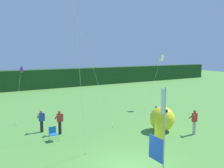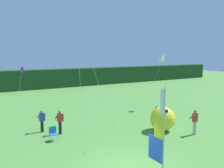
{
  "view_description": "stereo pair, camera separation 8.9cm",
  "coord_description": "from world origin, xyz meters",
  "px_view_note": "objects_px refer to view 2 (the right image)",
  "views": [
    {
      "loc": [
        -6.35,
        -9.24,
        5.64
      ],
      "look_at": [
        0.73,
        2.79,
        3.83
      ],
      "focal_mm": 38.13,
      "sensor_mm": 36.0,
      "label": 1
    },
    {
      "loc": [
        -6.28,
        -9.28,
        5.64
      ],
      "look_at": [
        0.73,
        2.79,
        3.83
      ],
      "focal_mm": 38.13,
      "sensor_mm": 36.0,
      "label": 2
    }
  ],
  "objects_px": {
    "person_far_left": "(195,121)",
    "inflatable_balloon": "(163,119)",
    "person_near_banner": "(60,121)",
    "person_mid_field": "(42,120)",
    "kite_purple_delta_2": "(21,70)",
    "folding_chair": "(53,133)",
    "kite_white_box_1": "(162,58)",
    "banner_flag": "(159,135)"
  },
  "relations": [
    {
      "from": "person_mid_field",
      "to": "kite_purple_delta_2",
      "type": "height_order",
      "value": "kite_purple_delta_2"
    },
    {
      "from": "person_mid_field",
      "to": "inflatable_balloon",
      "type": "relative_size",
      "value": 0.9
    },
    {
      "from": "person_mid_field",
      "to": "kite_purple_delta_2",
      "type": "distance_m",
      "value": 5.34
    },
    {
      "from": "inflatable_balloon",
      "to": "kite_purple_delta_2",
      "type": "bearing_deg",
      "value": 135.19
    },
    {
      "from": "banner_flag",
      "to": "person_mid_field",
      "type": "height_order",
      "value": "banner_flag"
    },
    {
      "from": "folding_chair",
      "to": "kite_purple_delta_2",
      "type": "distance_m",
      "value": 7.23
    },
    {
      "from": "person_mid_field",
      "to": "kite_purple_delta_2",
      "type": "xyz_separation_m",
      "value": [
        -0.59,
        4.07,
        3.4
      ]
    },
    {
      "from": "kite_purple_delta_2",
      "to": "inflatable_balloon",
      "type": "bearing_deg",
      "value": -44.81
    },
    {
      "from": "person_near_banner",
      "to": "kite_purple_delta_2",
      "type": "relative_size",
      "value": 0.37
    },
    {
      "from": "inflatable_balloon",
      "to": "person_near_banner",
      "type": "bearing_deg",
      "value": 155.45
    },
    {
      "from": "banner_flag",
      "to": "folding_chair",
      "type": "height_order",
      "value": "banner_flag"
    },
    {
      "from": "banner_flag",
      "to": "inflatable_balloon",
      "type": "distance_m",
      "value": 6.99
    },
    {
      "from": "inflatable_balloon",
      "to": "kite_purple_delta_2",
      "type": "height_order",
      "value": "kite_purple_delta_2"
    },
    {
      "from": "person_near_banner",
      "to": "kite_white_box_1",
      "type": "bearing_deg",
      "value": 13.36
    },
    {
      "from": "person_far_left",
      "to": "inflatable_balloon",
      "type": "relative_size",
      "value": 0.97
    },
    {
      "from": "person_far_left",
      "to": "inflatable_balloon",
      "type": "xyz_separation_m",
      "value": [
        -1.38,
        1.75,
        -0.03
      ]
    },
    {
      "from": "kite_white_box_1",
      "to": "kite_purple_delta_2",
      "type": "bearing_deg",
      "value": 169.79
    },
    {
      "from": "person_mid_field",
      "to": "person_far_left",
      "type": "relative_size",
      "value": 0.93
    },
    {
      "from": "person_far_left",
      "to": "kite_white_box_1",
      "type": "height_order",
      "value": "kite_white_box_1"
    },
    {
      "from": "person_far_left",
      "to": "kite_purple_delta_2",
      "type": "height_order",
      "value": "kite_purple_delta_2"
    },
    {
      "from": "person_mid_field",
      "to": "inflatable_balloon",
      "type": "height_order",
      "value": "inflatable_balloon"
    },
    {
      "from": "banner_flag",
      "to": "kite_purple_delta_2",
      "type": "height_order",
      "value": "kite_purple_delta_2"
    },
    {
      "from": "person_mid_field",
      "to": "inflatable_balloon",
      "type": "xyz_separation_m",
      "value": [
        7.69,
        -4.15,
        0.04
      ]
    },
    {
      "from": "person_near_banner",
      "to": "person_mid_field",
      "type": "bearing_deg",
      "value": 132.23
    },
    {
      "from": "inflatable_balloon",
      "to": "kite_white_box_1",
      "type": "relative_size",
      "value": 0.33
    },
    {
      "from": "kite_white_box_1",
      "to": "folding_chair",
      "type": "bearing_deg",
      "value": -163.26
    },
    {
      "from": "person_near_banner",
      "to": "person_far_left",
      "type": "bearing_deg",
      "value": -30.74
    },
    {
      "from": "person_far_left",
      "to": "kite_white_box_1",
      "type": "relative_size",
      "value": 0.32
    },
    {
      "from": "person_mid_field",
      "to": "kite_white_box_1",
      "type": "relative_size",
      "value": 0.29
    },
    {
      "from": "person_far_left",
      "to": "banner_flag",
      "type": "bearing_deg",
      "value": -152.02
    },
    {
      "from": "person_far_left",
      "to": "kite_white_box_1",
      "type": "bearing_deg",
      "value": 64.64
    },
    {
      "from": "banner_flag",
      "to": "person_far_left",
      "type": "distance_m",
      "value": 7.03
    },
    {
      "from": "person_near_banner",
      "to": "folding_chair",
      "type": "relative_size",
      "value": 1.9
    },
    {
      "from": "folding_chair",
      "to": "kite_purple_delta_2",
      "type": "xyz_separation_m",
      "value": [
        -0.8,
        6.13,
        3.75
      ]
    },
    {
      "from": "inflatable_balloon",
      "to": "folding_chair",
      "type": "relative_size",
      "value": 2.03
    },
    {
      "from": "kite_white_box_1",
      "to": "kite_purple_delta_2",
      "type": "relative_size",
      "value": 1.2
    },
    {
      "from": "banner_flag",
      "to": "person_mid_field",
      "type": "xyz_separation_m",
      "value": [
        -2.94,
        9.16,
        -1.17
      ]
    },
    {
      "from": "banner_flag",
      "to": "person_far_left",
      "type": "bearing_deg",
      "value": 27.98
    },
    {
      "from": "banner_flag",
      "to": "kite_purple_delta_2",
      "type": "bearing_deg",
      "value": 104.91
    },
    {
      "from": "person_near_banner",
      "to": "person_far_left",
      "type": "xyz_separation_m",
      "value": [
        8.09,
        -4.81,
        0.03
      ]
    },
    {
      "from": "folding_chair",
      "to": "kite_white_box_1",
      "type": "relative_size",
      "value": 0.16
    },
    {
      "from": "person_mid_field",
      "to": "folding_chair",
      "type": "bearing_deg",
      "value": -84.14
    }
  ]
}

